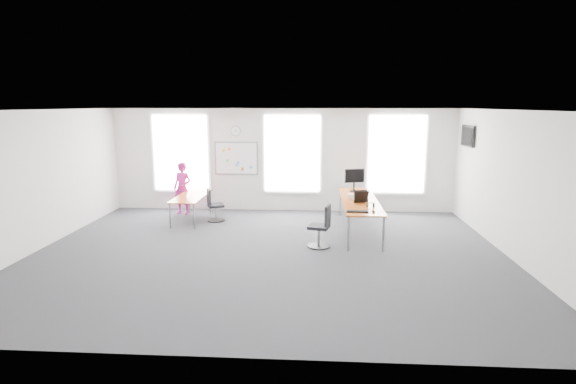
# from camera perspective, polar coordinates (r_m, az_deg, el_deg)

# --- Properties ---
(floor) EXTENTS (10.00, 10.00, 0.00)m
(floor) POSITION_cam_1_polar(r_m,az_deg,el_deg) (9.62, -2.53, -7.80)
(floor) COLOR #252529
(floor) RESTS_ON ground
(ceiling) EXTENTS (10.00, 10.00, 0.00)m
(ceiling) POSITION_cam_1_polar(r_m,az_deg,el_deg) (9.10, -2.70, 10.37)
(ceiling) COLOR white
(ceiling) RESTS_ON ground
(wall_back) EXTENTS (10.00, 0.00, 10.00)m
(wall_back) POSITION_cam_1_polar(r_m,az_deg,el_deg) (13.18, -0.76, 4.06)
(wall_back) COLOR white
(wall_back) RESTS_ON ground
(wall_front) EXTENTS (10.00, 0.00, 10.00)m
(wall_front) POSITION_cam_1_polar(r_m,az_deg,el_deg) (5.39, -7.17, -6.39)
(wall_front) COLOR white
(wall_front) RESTS_ON ground
(wall_left) EXTENTS (0.00, 10.00, 10.00)m
(wall_left) POSITION_cam_1_polar(r_m,az_deg,el_deg) (10.97, -29.58, 1.18)
(wall_left) COLOR white
(wall_left) RESTS_ON ground
(wall_right) EXTENTS (0.00, 10.00, 10.00)m
(wall_right) POSITION_cam_1_polar(r_m,az_deg,el_deg) (10.03, 27.10, 0.61)
(wall_right) COLOR white
(wall_right) RESTS_ON ground
(window_left) EXTENTS (1.60, 0.06, 2.20)m
(window_left) POSITION_cam_1_polar(r_m,az_deg,el_deg) (13.69, -13.44, 4.86)
(window_left) COLOR white
(window_left) RESTS_ON wall_back
(window_mid) EXTENTS (1.60, 0.06, 2.20)m
(window_mid) POSITION_cam_1_polar(r_m,az_deg,el_deg) (13.11, 0.54, 4.90)
(window_mid) COLOR white
(window_mid) RESTS_ON wall_back
(window_right) EXTENTS (1.60, 0.06, 2.20)m
(window_right) POSITION_cam_1_polar(r_m,az_deg,el_deg) (13.30, 13.61, 4.68)
(window_right) COLOR white
(window_right) RESTS_ON wall_back
(desk_right) EXTENTS (0.87, 3.26, 0.79)m
(desk_right) POSITION_cam_1_polar(r_m,az_deg,el_deg) (11.22, 9.06, -1.24)
(desk_right) COLOR orange
(desk_right) RESTS_ON ground
(desk_left) EXTENTS (0.74, 1.85, 0.68)m
(desk_left) POSITION_cam_1_polar(r_m,az_deg,el_deg) (12.45, -12.22, -0.72)
(desk_left) COLOR orange
(desk_left) RESTS_ON ground
(chair_right) EXTENTS (0.53, 0.53, 0.95)m
(chair_right) POSITION_cam_1_polar(r_m,az_deg,el_deg) (9.94, 4.26, -4.67)
(chair_right) COLOR black
(chair_right) RESTS_ON ground
(chair_left) EXTENTS (0.52, 0.52, 0.88)m
(chair_left) POSITION_cam_1_polar(r_m,az_deg,el_deg) (12.28, -9.39, -1.90)
(chair_left) COLOR black
(chair_left) RESTS_ON ground
(person) EXTENTS (0.63, 0.50, 1.50)m
(person) POSITION_cam_1_polar(r_m,az_deg,el_deg) (13.17, -13.26, 0.46)
(person) COLOR #C21C80
(person) RESTS_ON ground
(whiteboard) EXTENTS (1.20, 0.03, 0.90)m
(whiteboard) POSITION_cam_1_polar(r_m,az_deg,el_deg) (13.32, -6.59, 4.27)
(whiteboard) COLOR white
(whiteboard) RESTS_ON wall_back
(wall_clock) EXTENTS (0.30, 0.04, 0.30)m
(wall_clock) POSITION_cam_1_polar(r_m,az_deg,el_deg) (13.25, -6.66, 7.71)
(wall_clock) COLOR gray
(wall_clock) RESTS_ON wall_back
(tv) EXTENTS (0.06, 0.90, 0.55)m
(tv) POSITION_cam_1_polar(r_m,az_deg,el_deg) (12.71, 21.88, 6.63)
(tv) COLOR black
(tv) RESTS_ON wall_right
(keyboard) EXTENTS (0.48, 0.17, 0.02)m
(keyboard) POSITION_cam_1_polar(r_m,az_deg,el_deg) (9.93, 8.81, -2.47)
(keyboard) COLOR black
(keyboard) RESTS_ON desk_right
(mouse) EXTENTS (0.09, 0.13, 0.04)m
(mouse) POSITION_cam_1_polar(r_m,az_deg,el_deg) (9.98, 10.82, -2.41)
(mouse) COLOR black
(mouse) RESTS_ON desk_right
(lens_cap) EXTENTS (0.07, 0.07, 0.01)m
(lens_cap) POSITION_cam_1_polar(r_m,az_deg,el_deg) (10.28, 10.20, -2.11)
(lens_cap) COLOR black
(lens_cap) RESTS_ON desk_right
(headphones) EXTENTS (0.19, 0.10, 0.11)m
(headphones) POSITION_cam_1_polar(r_m,az_deg,el_deg) (10.46, 10.40, -1.63)
(headphones) COLOR black
(headphones) RESTS_ON desk_right
(laptop_sleeve) EXTENTS (0.37, 0.30, 0.29)m
(laptop_sleeve) POSITION_cam_1_polar(r_m,az_deg,el_deg) (10.88, 9.27, -0.59)
(laptop_sleeve) COLOR black
(laptop_sleeve) RESTS_ON desk_right
(paper_stack) EXTENTS (0.35, 0.28, 0.12)m
(paper_stack) POSITION_cam_1_polar(r_m,az_deg,el_deg) (11.32, 8.46, -0.55)
(paper_stack) COLOR beige
(paper_stack) RESTS_ON desk_right
(monitor) EXTENTS (0.54, 0.23, 0.62)m
(monitor) POSITION_cam_1_polar(r_m,az_deg,el_deg) (12.19, 8.41, 1.77)
(monitor) COLOR black
(monitor) RESTS_ON desk_right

